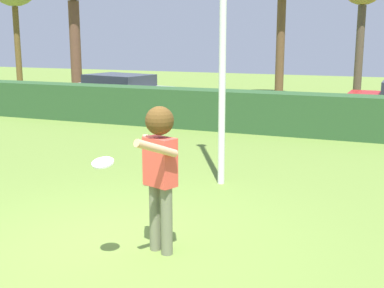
{
  "coord_description": "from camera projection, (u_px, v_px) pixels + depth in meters",
  "views": [
    {
      "loc": [
        3.16,
        -5.3,
        2.58
      ],
      "look_at": [
        0.59,
        1.04,
        1.15
      ],
      "focal_mm": 48.42,
      "sensor_mm": 36.0,
      "label": 1
    }
  ],
  "objects": [
    {
      "name": "ground_plane",
      "position": [
        117.0,
        246.0,
        6.5
      ],
      "size": [
        60.0,
        60.0,
        0.0
      ],
      "primitive_type": "plane",
      "color": "olive"
    },
    {
      "name": "person",
      "position": [
        159.0,
        161.0,
        6.08
      ],
      "size": [
        0.54,
        0.82,
        1.79
      ],
      "color": "#6E7156",
      "rests_on": "ground"
    },
    {
      "name": "frisbee",
      "position": [
        103.0,
        163.0,
        5.64
      ],
      "size": [
        0.24,
        0.24,
        0.09
      ],
      "color": "white"
    },
    {
      "name": "hedge_row",
      "position": [
        273.0,
        113.0,
        13.95
      ],
      "size": [
        20.01,
        0.9,
        1.1
      ],
      "primitive_type": "cube",
      "color": "#2B5029",
      "rests_on": "ground"
    },
    {
      "name": "parked_car_silver",
      "position": [
        119.0,
        90.0,
        18.4
      ],
      "size": [
        4.46,
        2.55,
        1.25
      ],
      "color": "#B7B7BC",
      "rests_on": "ground"
    }
  ]
}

